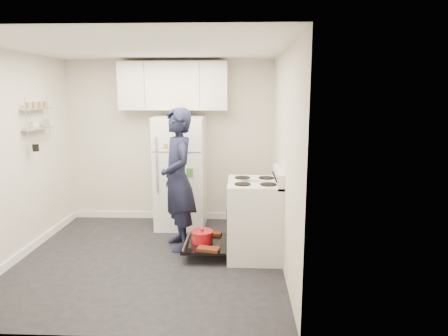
{
  "coord_description": "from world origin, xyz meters",
  "views": [
    {
      "loc": [
        1.1,
        -4.57,
        2.02
      ],
      "look_at": [
        0.89,
        0.47,
        1.05
      ],
      "focal_mm": 32.0,
      "sensor_mm": 36.0,
      "label": 1
    }
  ],
  "objects_px": {
    "open_oven_door": "(205,240)",
    "person": "(178,179)",
    "electric_range": "(253,219)",
    "refrigerator": "(181,172)"
  },
  "relations": [
    {
      "from": "open_oven_door",
      "to": "person",
      "type": "distance_m",
      "value": 0.84
    },
    {
      "from": "refrigerator",
      "to": "person",
      "type": "bearing_deg",
      "value": -83.8
    },
    {
      "from": "refrigerator",
      "to": "person",
      "type": "relative_size",
      "value": 0.95
    },
    {
      "from": "refrigerator",
      "to": "person",
      "type": "distance_m",
      "value": 0.87
    },
    {
      "from": "electric_range",
      "to": "refrigerator",
      "type": "height_order",
      "value": "refrigerator"
    },
    {
      "from": "open_oven_door",
      "to": "refrigerator",
      "type": "height_order",
      "value": "refrigerator"
    },
    {
      "from": "person",
      "to": "refrigerator",
      "type": "bearing_deg",
      "value": 163.51
    },
    {
      "from": "open_oven_door",
      "to": "person",
      "type": "relative_size",
      "value": 0.39
    },
    {
      "from": "refrigerator",
      "to": "electric_range",
      "type": "bearing_deg",
      "value": -46.12
    },
    {
      "from": "electric_range",
      "to": "refrigerator",
      "type": "bearing_deg",
      "value": 133.88
    }
  ]
}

